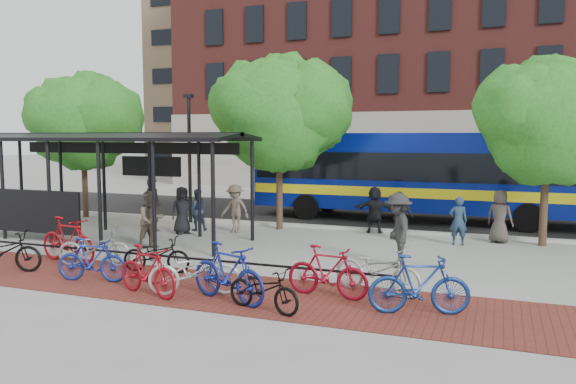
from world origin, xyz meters
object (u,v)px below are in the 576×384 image
(tree_a, at_px, (85,118))
(pedestrian_5, at_px, (375,210))
(bike_11, at_px, (419,285))
(bike_7, at_px, (228,273))
(tree_c, at_px, (551,117))
(pedestrian_8, at_px, (151,220))
(bike_0, at_px, (2,251))
(bike_8, at_px, (263,289))
(pedestrian_0, at_px, (182,210))
(lamp_post_left, at_px, (189,154))
(pedestrian_9, at_px, (398,230))
(bike_10, at_px, (378,269))
(bike_6, at_px, (195,271))
(bike_9, at_px, (327,272))
(pedestrian_4, at_px, (399,215))
(pedestrian_6, at_px, (500,216))
(tree_b, at_px, (282,109))
(pedestrian_2, at_px, (197,210))
(bike_2, at_px, (95,247))
(bike_4, at_px, (156,255))
(bike_3, at_px, (92,260))
(bike_1, at_px, (68,240))
(bus, at_px, (416,171))
(pedestrian_3, at_px, (235,209))
(pedestrian_7, at_px, (458,221))
(bus_shelter, at_px, (98,150))
(bike_5, at_px, (147,271))

(tree_a, distance_m, pedestrian_5, 12.87)
(bike_11, bearing_deg, bike_7, 81.86)
(tree_c, distance_m, pedestrian_8, 12.84)
(bike_0, xyz_separation_m, bike_8, (7.53, -0.61, -0.08))
(bike_7, bearing_deg, pedestrian_0, 57.22)
(lamp_post_left, xyz_separation_m, pedestrian_9, (9.20, -4.87, -1.76))
(bike_10, bearing_deg, bike_8, 153.30)
(bike_6, distance_m, pedestrian_0, 7.97)
(bike_9, xyz_separation_m, pedestrian_4, (0.25, 7.47, 0.25))
(pedestrian_0, xyz_separation_m, pedestrian_6, (10.58, 2.20, 0.02))
(tree_b, distance_m, pedestrian_2, 4.86)
(pedestrian_4, distance_m, pedestrian_6, 3.23)
(bike_2, distance_m, bike_4, 1.94)
(pedestrian_4, height_order, pedestrian_5, pedestrian_5)
(tree_a, xyz_separation_m, bike_7, (11.35, -9.09, -3.61))
(pedestrian_0, bearing_deg, bike_3, -129.30)
(bike_0, height_order, bike_1, bike_1)
(bus, distance_m, pedestrian_8, 11.20)
(pedestrian_3, bearing_deg, bike_1, -103.65)
(pedestrian_7, bearing_deg, bike_10, 69.95)
(pedestrian_3, bearing_deg, bike_8, -54.14)
(bus_shelter, relative_size, bike_8, 6.21)
(bike_4, relative_size, bike_10, 0.84)
(tree_b, bearing_deg, pedestrian_7, -7.68)
(bike_9, bearing_deg, bike_0, 102.01)
(tree_a, bearing_deg, bike_1, -52.86)
(bike_6, xyz_separation_m, pedestrian_0, (-4.38, 6.65, 0.31))
(bus_shelter, xyz_separation_m, pedestrian_2, (2.40, 2.42, -2.23))
(pedestrian_7, bearing_deg, pedestrian_0, -1.01)
(bike_0, xyz_separation_m, pedestrian_7, (10.63, 7.92, 0.24))
(bike_1, relative_size, bike_4, 1.19)
(tree_b, distance_m, pedestrian_0, 5.17)
(pedestrian_8, bearing_deg, pedestrian_2, 33.47)
(bike_8, bearing_deg, bike_4, 77.34)
(bike_11, distance_m, pedestrian_0, 11.11)
(bike_9, distance_m, pedestrian_8, 7.37)
(bike_0, xyz_separation_m, bike_9, (8.44, 0.77, 0.03))
(tree_c, bearing_deg, bike_3, -140.02)
(bike_4, height_order, bike_6, bike_6)
(lamp_post_left, distance_m, pedestrian_4, 8.78)
(tree_a, xyz_separation_m, tree_b, (9.00, 0.00, 0.22))
(bike_0, height_order, pedestrian_2, pedestrian_2)
(bike_5, relative_size, pedestrian_0, 1.09)
(bike_11, bearing_deg, pedestrian_0, 38.66)
(bike_2, xyz_separation_m, bike_10, (7.61, 0.07, 0.04))
(bike_7, distance_m, pedestrian_0, 8.70)
(tree_a, bearing_deg, bike_4, -41.25)
(bus, bearing_deg, pedestrian_5, -104.09)
(bike_1, bearing_deg, bike_2, -87.03)
(bus_shelter, relative_size, bike_6, 5.26)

